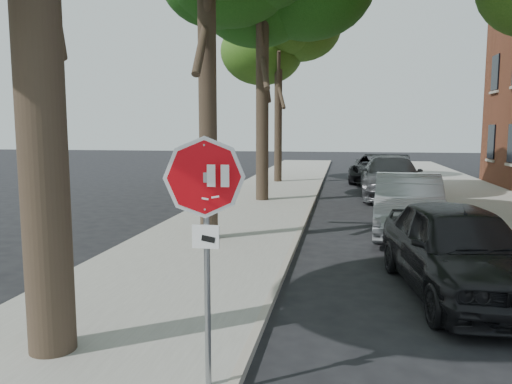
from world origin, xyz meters
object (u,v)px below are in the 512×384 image
at_px(tree_far, 278,42).
at_px(car_a, 458,249).
at_px(car_d, 375,169).
at_px(car_b, 408,204).
at_px(car_c, 390,177).
at_px(stop_sign, 206,214).

height_order(tree_far, car_a, tree_far).
bearing_deg(car_d, car_b, -83.99).
relative_size(car_b, car_c, 0.82).
bearing_deg(car_c, tree_far, 139.85).
bearing_deg(tree_far, stop_sign, -84.54).
distance_m(tree_far, car_c, 9.51).
relative_size(stop_sign, car_a, 0.56).
height_order(tree_far, car_b, tree_far).
relative_size(car_c, car_d, 1.10).
xyz_separation_m(car_a, car_d, (-0.26, 18.48, -0.04)).
relative_size(car_a, car_c, 0.78).
relative_size(stop_sign, car_b, 0.54).
bearing_deg(car_a, car_b, 85.11).
bearing_deg(car_a, car_c, 82.64).
xyz_separation_m(car_a, car_b, (-0.22, 5.05, 0.01)).
distance_m(stop_sign, car_c, 16.83).
bearing_deg(car_b, tree_far, 117.53).
xyz_separation_m(stop_sign, car_d, (3.04, 22.41, -1.20)).
distance_m(tree_far, car_b, 14.67).
bearing_deg(car_c, stop_sign, -100.23).
height_order(car_a, car_d, car_a).
height_order(stop_sign, car_c, stop_sign).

